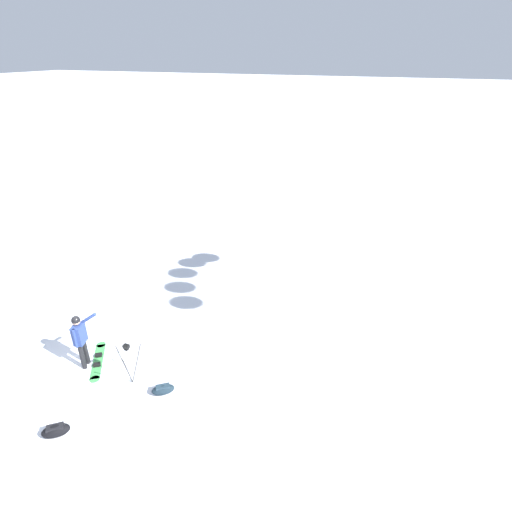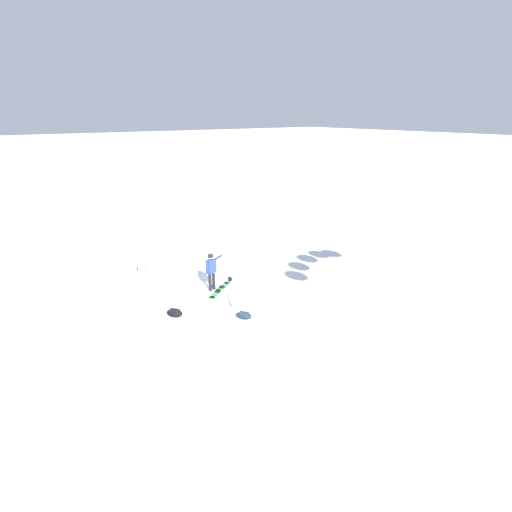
# 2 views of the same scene
# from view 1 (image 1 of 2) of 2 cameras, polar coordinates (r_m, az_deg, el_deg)

# --- Properties ---
(ground_plane) EXTENTS (300.00, 300.00, 0.00)m
(ground_plane) POSITION_cam_1_polar(r_m,az_deg,el_deg) (13.40, -23.50, -15.09)
(ground_plane) COLOR white
(snowboarder) EXTENTS (0.61, 0.66, 1.81)m
(snowboarder) POSITION_cam_1_polar(r_m,az_deg,el_deg) (13.01, -23.49, -10.26)
(snowboarder) COLOR black
(snowboarder) RESTS_ON ground_plane
(snowboard) EXTENTS (1.59, 1.15, 0.10)m
(snowboard) POSITION_cam_1_polar(r_m,az_deg,el_deg) (13.67, -21.30, -13.53)
(snowboard) COLOR #3F994C
(snowboard) RESTS_ON ground_plane
(gear_bag_large) EXTENTS (0.61, 0.68, 0.28)m
(gear_bag_large) POSITION_cam_1_polar(r_m,az_deg,el_deg) (12.04, -12.92, -17.78)
(gear_bag_large) COLOR #192833
(gear_bag_large) RESTS_ON ground_plane
(camera_tripod) EXTENTS (0.74, 0.63, 1.35)m
(camera_tripod) POSITION_cam_1_polar(r_m,az_deg,el_deg) (12.05, -17.55, -13.24)
(camera_tripod) COLOR #262628
(camera_tripod) RESTS_ON ground_plane
(gear_bag_small) EXTENTS (0.68, 0.72, 0.33)m
(gear_bag_small) POSITION_cam_1_polar(r_m,az_deg,el_deg) (11.89, -26.29, -21.10)
(gear_bag_small) COLOR black
(gear_bag_small) RESTS_ON ground_plane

